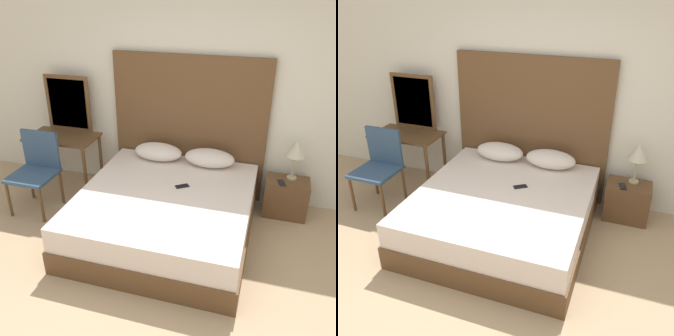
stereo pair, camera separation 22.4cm
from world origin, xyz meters
The scene contains 13 objects.
ground_plane centered at (0.00, 0.00, 0.00)m, with size 16.00×16.00×0.00m, color tan.
wall_back centered at (0.00, 2.24, 1.35)m, with size 10.00×0.06×2.70m.
bed centered at (-0.11, 1.15, 0.26)m, with size 1.86×1.98×0.53m.
headboard centered at (-0.11, 2.16, 0.91)m, with size 1.95×0.05×1.82m.
pillow_left centered at (-0.44, 1.92, 0.64)m, with size 0.61×0.33×0.21m.
pillow_right centered at (0.22, 1.92, 0.64)m, with size 0.61×0.33×0.21m.
phone_on_bed centered at (0.03, 1.33, 0.53)m, with size 0.16×0.14×0.01m.
nightstand centered at (1.17, 1.94, 0.23)m, with size 0.51×0.35×0.46m.
table_lamp centered at (1.21, 2.01, 0.83)m, with size 0.22×0.22×0.48m.
phone_on_nightstand centered at (1.10, 1.85, 0.47)m, with size 0.11×0.16×0.01m.
vanity_desk centered at (-1.74, 1.81, 0.62)m, with size 0.92×0.54×0.74m.
vanity_mirror centered at (-1.74, 2.05, 1.12)m, with size 0.64×0.03×0.74m.
chair centered at (-1.78, 1.25, 0.56)m, with size 0.51×0.50×0.97m.
Camera 2 is at (1.13, -2.12, 2.59)m, focal length 40.00 mm.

